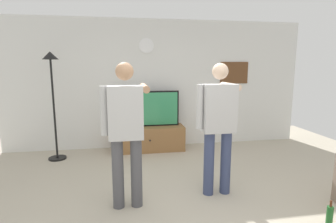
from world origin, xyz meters
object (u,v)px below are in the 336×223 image
object	(u,v)px
framed_picture	(234,73)
floor_lamp	(52,84)
television	(148,109)
person_standing_nearer_couch	(218,121)
person_standing_nearer_lamp	(126,127)
beverage_bottle	(329,219)
tv_stand	(149,138)
wall_clock	(146,46)

from	to	relation	value
framed_picture	floor_lamp	world-z (taller)	floor_lamp
television	person_standing_nearer_couch	distance (m)	2.23
framed_picture	person_standing_nearer_lamp	bearing A→B (deg)	-134.11
person_standing_nearer_lamp	beverage_bottle	bearing A→B (deg)	-23.57
television	tv_stand	bearing A→B (deg)	-90.00
tv_stand	beverage_bottle	bearing A→B (deg)	-62.83
television	beverage_bottle	world-z (taller)	television
television	floor_lamp	size ratio (longest dim) A/B	0.64
tv_stand	person_standing_nearer_couch	size ratio (longest dim) A/B	0.82
framed_picture	beverage_bottle	distance (m)	3.71
floor_lamp	beverage_bottle	distance (m)	4.59
television	person_standing_nearer_couch	bearing A→B (deg)	-70.77
person_standing_nearer_lamp	person_standing_nearer_couch	xyz separation A→B (m)	(1.21, 0.15, 0.00)
person_standing_nearer_lamp	television	bearing A→B (deg)	78.01
person_standing_nearer_lamp	person_standing_nearer_couch	size ratio (longest dim) A/B	1.00
floor_lamp	person_standing_nearer_lamp	xyz separation A→B (m)	(1.29, -1.95, -0.41)
person_standing_nearer_couch	person_standing_nearer_lamp	bearing A→B (deg)	-173.08
framed_picture	person_standing_nearer_couch	distance (m)	2.71
framed_picture	beverage_bottle	world-z (taller)	framed_picture
television	framed_picture	bearing A→B (deg)	7.28
wall_clock	framed_picture	distance (m)	2.03
floor_lamp	person_standing_nearer_lamp	world-z (taller)	floor_lamp
person_standing_nearer_couch	beverage_bottle	xyz separation A→B (m)	(0.86, -1.05, -0.86)
person_standing_nearer_couch	beverage_bottle	distance (m)	1.61
framed_picture	floor_lamp	size ratio (longest dim) A/B	0.32
television	floor_lamp	distance (m)	1.87
person_standing_nearer_lamp	beverage_bottle	world-z (taller)	person_standing_nearer_lamp
person_standing_nearer_lamp	person_standing_nearer_couch	distance (m)	1.22
wall_clock	beverage_bottle	world-z (taller)	wall_clock
floor_lamp	person_standing_nearer_lamp	size ratio (longest dim) A/B	1.12
wall_clock	framed_picture	world-z (taller)	wall_clock
framed_picture	person_standing_nearer_couch	world-z (taller)	framed_picture
person_standing_nearer_couch	beverage_bottle	size ratio (longest dim) A/B	4.92
floor_lamp	wall_clock	bearing A→B (deg)	17.07
beverage_bottle	wall_clock	bearing A→B (deg)	115.15
framed_picture	person_standing_nearer_lamp	xyz separation A→B (m)	(-2.42, -2.50, -0.58)
tv_stand	framed_picture	distance (m)	2.38
tv_stand	beverage_bottle	distance (m)	3.50
person_standing_nearer_couch	beverage_bottle	world-z (taller)	person_standing_nearer_couch
floor_lamp	person_standing_nearer_lamp	bearing A→B (deg)	-56.66
television	framed_picture	distance (m)	2.09
floor_lamp	beverage_bottle	size ratio (longest dim) A/B	5.53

